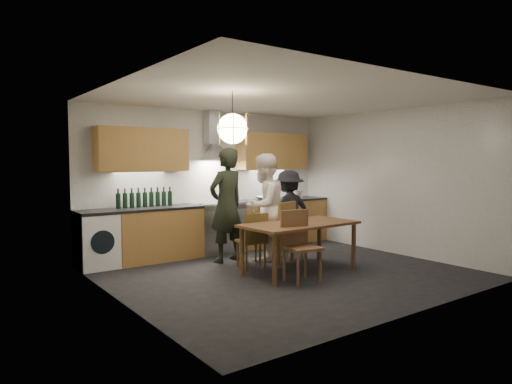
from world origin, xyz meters
TOP-DOWN VIEW (x-y plane):
  - ground at (0.00, 0.00)m, footprint 5.00×5.00m
  - room_shell at (0.00, 0.00)m, footprint 5.02×4.52m
  - counter_run at (0.02, 1.95)m, footprint 5.00×0.62m
  - range_stove at (0.00, 1.94)m, footprint 0.90×0.60m
  - wall_fixtures at (0.00, 2.07)m, footprint 4.30×0.54m
  - pendant_lamp at (-1.00, -0.10)m, footprint 0.43×0.43m
  - dining_table at (0.18, -0.11)m, footprint 1.81×0.96m
  - chair_back_left at (-0.27, 0.45)m, footprint 0.45×0.45m
  - chair_back_mid at (0.27, 0.44)m, footprint 0.58×0.58m
  - chair_back_right at (0.66, 0.58)m, footprint 0.47×0.47m
  - chair_front at (-0.15, -0.47)m, footprint 0.50×0.50m
  - person_left at (-0.31, 1.15)m, footprint 0.75×0.56m
  - person_mid at (0.27, 0.89)m, footprint 1.04×0.92m
  - person_right at (1.07, 1.21)m, footprint 1.04×0.69m
  - mixing_bowl at (1.05, 1.95)m, footprint 0.32×0.32m
  - stock_pot at (1.93, 1.93)m, footprint 0.21×0.21m
  - wine_bottles at (-1.36, 2.05)m, footprint 0.99×0.08m

SIDE VIEW (x-z plane):
  - ground at x=0.00m, z-range 0.00..0.00m
  - range_stove at x=0.00m, z-range -0.02..0.90m
  - counter_run at x=0.02m, z-range 0.00..0.90m
  - chair_back_right at x=0.66m, z-range 0.06..0.88m
  - chair_back_left at x=-0.27m, z-range 0.06..0.94m
  - chair_front at x=-0.15m, z-range 0.07..1.06m
  - chair_back_mid at x=0.27m, z-range 0.07..1.10m
  - dining_table at x=0.18m, z-range 0.29..1.04m
  - person_right at x=1.07m, z-range 0.00..1.50m
  - person_mid at x=0.27m, z-range 0.00..1.80m
  - mixing_bowl at x=1.05m, z-range 0.90..0.97m
  - person_left at x=-0.31m, z-range 0.00..1.89m
  - stock_pot at x=1.93m, z-range 0.90..1.04m
  - wine_bottles at x=-1.36m, z-range 0.90..1.22m
  - room_shell at x=0.00m, z-range 0.40..3.01m
  - wall_fixtures at x=0.00m, z-range 1.32..2.42m
  - pendant_lamp at x=-1.00m, z-range 1.75..2.45m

